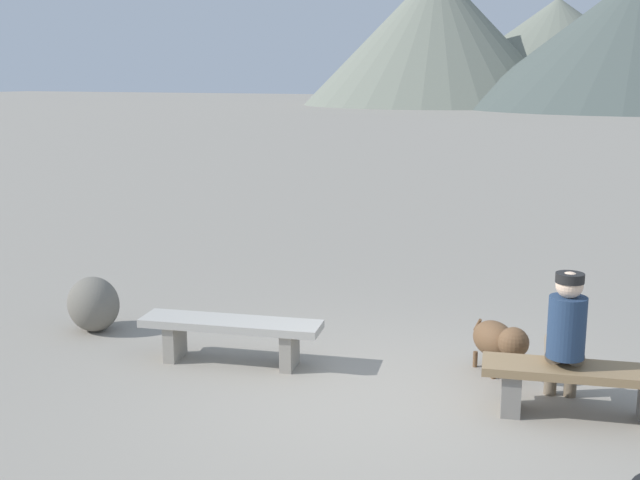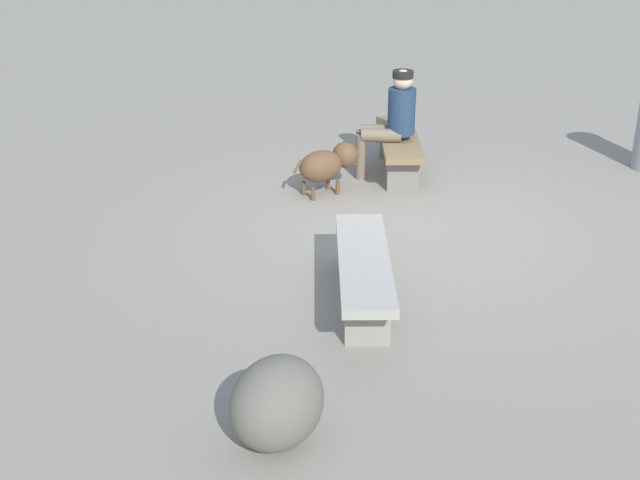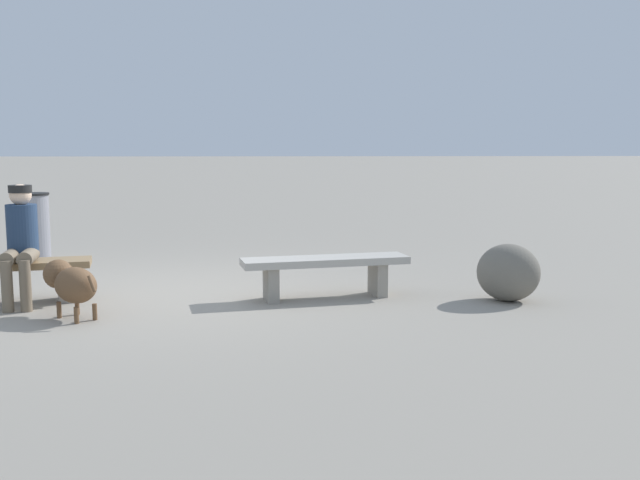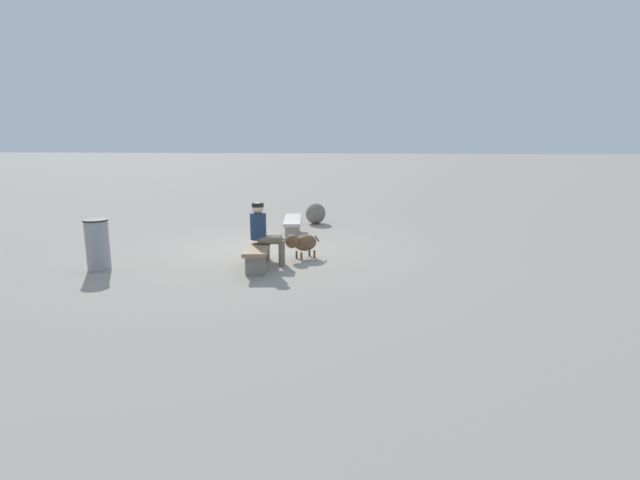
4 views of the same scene
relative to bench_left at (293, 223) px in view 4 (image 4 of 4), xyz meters
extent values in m
cube|color=gray|center=(1.70, -0.29, -0.36)|extent=(210.00, 210.00, 0.06)
cube|color=gray|center=(-0.58, -0.12, -0.15)|extent=(0.18, 0.36, 0.36)
cube|color=gray|center=(0.58, 0.12, -0.15)|extent=(0.18, 0.36, 0.36)
cube|color=#B2ADA3|center=(0.00, 0.00, 0.07)|extent=(1.83, 0.76, 0.08)
cube|color=gray|center=(2.73, -0.04, -0.14)|extent=(0.22, 0.38, 0.37)
cube|color=gray|center=(3.82, 0.18, -0.14)|extent=(0.22, 0.38, 0.37)
cube|color=#8C704C|center=(3.27, 0.07, 0.07)|extent=(1.66, 0.73, 0.07)
cylinder|color=navy|center=(3.13, 0.04, 0.44)|extent=(0.31, 0.31, 0.51)
sphere|color=beige|center=(3.13, 0.04, 0.80)|extent=(0.22, 0.22, 0.22)
cylinder|color=black|center=(3.13, 0.04, 0.86)|extent=(0.23, 0.23, 0.08)
cylinder|color=#756651|center=(3.18, 0.28, 0.19)|extent=(0.22, 0.46, 0.15)
cylinder|color=#756651|center=(3.15, 0.50, -0.07)|extent=(0.11, 0.11, 0.51)
cylinder|color=#756651|center=(3.02, 0.25, 0.19)|extent=(0.22, 0.46, 0.15)
cylinder|color=#756651|center=(2.98, 0.47, -0.07)|extent=(0.11, 0.11, 0.51)
ellipsoid|color=brown|center=(2.40, 0.82, 0.00)|extent=(0.59, 0.59, 0.34)
sphere|color=brown|center=(2.62, 0.59, 0.06)|extent=(0.28, 0.28, 0.28)
cylinder|color=brown|center=(2.58, 0.77, -0.25)|extent=(0.04, 0.04, 0.15)
cylinder|color=brown|center=(2.44, 0.64, -0.25)|extent=(0.04, 0.04, 0.15)
cylinder|color=brown|center=(2.35, 1.00, -0.25)|extent=(0.04, 0.04, 0.15)
cylinder|color=brown|center=(2.22, 0.87, -0.25)|extent=(0.04, 0.04, 0.15)
cylinder|color=brown|center=(2.19, 1.02, 0.05)|extent=(0.11, 0.11, 0.15)
cylinder|color=gray|center=(3.97, -2.81, 0.14)|extent=(0.42, 0.42, 0.93)
cylinder|color=black|center=(3.97, -2.81, 0.62)|extent=(0.44, 0.44, 0.03)
ellipsoid|color=#6B665B|center=(-1.90, 0.26, -0.02)|extent=(0.83, 0.77, 0.61)
camera|label=1|loc=(3.80, -6.40, 2.45)|focal=44.46mm
camera|label=2|loc=(-6.27, -0.85, 3.11)|focal=48.88mm
camera|label=3|loc=(0.48, 7.53, 1.29)|focal=40.24mm
camera|label=4|loc=(11.89, 2.73, 2.00)|focal=26.98mm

